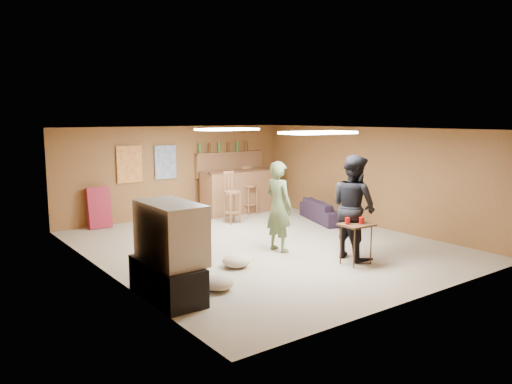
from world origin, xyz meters
TOP-DOWN VIEW (x-y plane):
  - ground at (0.00, 0.00)m, footprint 7.00×7.00m
  - ceiling at (0.00, 0.00)m, footprint 6.00×7.00m
  - wall_back at (0.00, 3.50)m, footprint 6.00×0.02m
  - wall_front at (0.00, -3.50)m, footprint 6.00×0.02m
  - wall_left at (-3.00, 0.00)m, footprint 0.02×7.00m
  - wall_right at (3.00, 0.00)m, footprint 0.02×7.00m
  - tv_stand at (-2.72, -1.50)m, footprint 0.55×1.30m
  - dvd_box at (-2.50, -1.50)m, footprint 0.35×0.50m
  - tv_body at (-2.65, -1.50)m, footprint 0.60×1.10m
  - tv_screen at (-2.34, -1.50)m, footprint 0.02×0.95m
  - bar_counter at (1.50, 2.95)m, footprint 2.00×0.60m
  - bar_lip at (1.50, 2.70)m, footprint 2.10×0.12m
  - bar_shelf at (1.50, 3.40)m, footprint 2.00×0.18m
  - bar_backing at (1.50, 3.42)m, footprint 2.00×0.14m
  - poster_left at (-1.20, 3.46)m, footprint 0.60×0.03m
  - poster_right at (-0.30, 3.46)m, footprint 0.55×0.03m
  - folding_chair_stack at (-2.00, 3.30)m, footprint 0.50×0.26m
  - ceiling_panel_front at (0.00, -1.50)m, footprint 1.20×0.60m
  - ceiling_panel_back at (0.00, 1.20)m, footprint 1.20×0.60m
  - person_olive at (-0.01, -0.50)m, footprint 0.45×0.63m
  - person_black at (0.74, -1.62)m, footprint 0.75×0.92m
  - sofa at (2.55, 0.91)m, footprint 1.16×1.79m
  - tray_table at (0.51, -1.91)m, footprint 0.55×0.45m
  - cup_red_near at (0.37, -1.83)m, footprint 0.08×0.08m
  - cup_red_far at (0.57, -1.96)m, footprint 0.10×0.10m
  - cup_blue at (0.64, -1.79)m, footprint 0.09×0.09m
  - bar_stool_left at (0.65, 2.02)m, footprint 0.42×0.42m
  - bar_stool_right at (1.59, 2.65)m, footprint 0.42×0.42m
  - cushion_near_tv at (-1.86, -0.54)m, footprint 0.66×0.66m
  - cushion_mid at (-1.19, -0.88)m, footprint 0.59×0.59m
  - cushion_far at (-1.99, -1.61)m, footprint 0.49×0.49m
  - bottle_row at (1.30, 3.38)m, footprint 1.48×0.08m

SIDE VIEW (x-z plane):
  - ground at x=0.00m, z-range 0.00..0.00m
  - cushion_mid at x=-1.19m, z-range 0.00..0.20m
  - cushion_far at x=-1.99m, z-range 0.00..0.21m
  - cushion_near_tv at x=-1.86m, z-range 0.00..0.25m
  - dvd_box at x=-2.50m, z-range 0.11..0.19m
  - sofa at x=2.55m, z-range 0.00..0.49m
  - tv_stand at x=-2.72m, z-range 0.00..0.50m
  - tray_table at x=0.51m, z-range 0.00..0.68m
  - folding_chair_stack at x=-2.00m, z-range -0.01..0.91m
  - bar_stool_right at x=1.59m, z-range 0.00..1.06m
  - bar_stool_left at x=0.65m, z-range 0.00..1.09m
  - bar_counter at x=1.50m, z-range 0.00..1.10m
  - cup_blue at x=0.64m, z-range 0.68..0.78m
  - cup_red_near at x=0.37m, z-range 0.68..0.79m
  - cup_red_far at x=0.57m, z-range 0.68..0.79m
  - person_olive at x=-0.01m, z-range 0.00..1.65m
  - person_black at x=0.74m, z-range 0.00..1.79m
  - tv_body at x=-2.65m, z-range 0.50..1.30m
  - tv_screen at x=-2.34m, z-range 0.57..1.23m
  - wall_back at x=0.00m, z-range 0.00..2.20m
  - wall_front at x=0.00m, z-range 0.00..2.20m
  - wall_left at x=-3.00m, z-range 0.00..2.20m
  - wall_right at x=3.00m, z-range 0.00..2.20m
  - bar_lip at x=1.50m, z-range 1.08..1.12m
  - bar_backing at x=1.50m, z-range 0.90..1.50m
  - poster_left at x=-1.20m, z-range 0.93..1.78m
  - poster_right at x=-0.30m, z-range 0.95..1.75m
  - bar_shelf at x=1.50m, z-range 1.48..1.52m
  - bottle_row at x=1.30m, z-range 1.52..1.78m
  - ceiling_panel_front at x=0.00m, z-range 2.15..2.19m
  - ceiling_panel_back at x=0.00m, z-range 2.15..2.19m
  - ceiling at x=0.00m, z-range 2.19..2.21m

